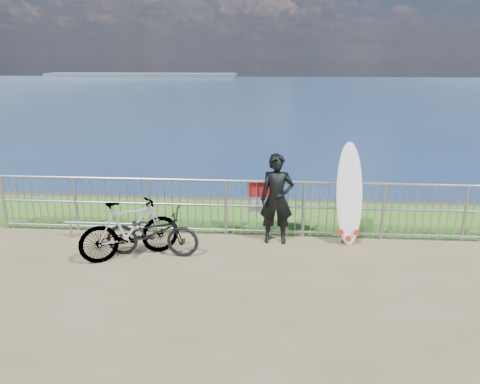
# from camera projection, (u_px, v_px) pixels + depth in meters

# --- Properties ---
(grass_strip) EXTENTS (120.00, 120.00, 0.00)m
(grass_strip) POSITION_uv_depth(u_px,v_px,m) (254.00, 216.00, 10.24)
(grass_strip) COLOR #35711F
(grass_strip) RESTS_ON ground
(seascape) EXTENTS (260.00, 260.00, 5.00)m
(seascape) POSITION_uv_depth(u_px,v_px,m) (143.00, 77.00, 153.07)
(seascape) COLOR brown
(seascape) RESTS_ON ground
(railing) EXTENTS (10.06, 0.10, 1.13)m
(railing) POSITION_uv_depth(u_px,v_px,m) (252.00, 207.00, 9.03)
(railing) COLOR gray
(railing) RESTS_ON ground
(surfer) EXTENTS (0.62, 0.41, 1.69)m
(surfer) POSITION_uv_depth(u_px,v_px,m) (277.00, 199.00, 8.64)
(surfer) COLOR black
(surfer) RESTS_ON ground
(surfboard) EXTENTS (0.56, 0.51, 1.90)m
(surfboard) POSITION_uv_depth(u_px,v_px,m) (349.00, 198.00, 8.63)
(surfboard) COLOR white
(surfboard) RESTS_ON ground
(bicycle_near) EXTENTS (1.64, 0.59, 0.86)m
(bicycle_near) POSITION_uv_depth(u_px,v_px,m) (152.00, 232.00, 8.17)
(bicycle_near) COLOR black
(bicycle_near) RESTS_ON ground
(bicycle_far) EXTENTS (1.75, 1.31, 1.05)m
(bicycle_far) POSITION_uv_depth(u_px,v_px,m) (130.00, 229.00, 8.05)
(bicycle_far) COLOR black
(bicycle_far) RESTS_ON ground
(bike_rack) EXTENTS (1.66, 0.05, 0.35)m
(bike_rack) POSITION_uv_depth(u_px,v_px,m) (107.00, 225.00, 8.92)
(bike_rack) COLOR gray
(bike_rack) RESTS_ON ground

